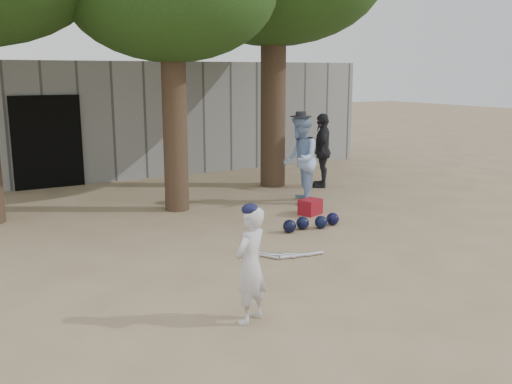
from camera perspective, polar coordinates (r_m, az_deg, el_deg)
ground at (r=7.78m, az=-0.16°, el=-8.66°), size 70.00×70.00×0.00m
boy_player at (r=6.30m, az=-0.56°, el=-7.33°), size 0.57×0.50×1.32m
spectator_blue at (r=12.00m, az=4.44°, el=3.25°), size 1.08×1.14×1.86m
spectator_dark at (r=13.79m, az=6.65°, el=4.15°), size 0.98×1.08×1.77m
red_bag at (r=11.18m, az=5.46°, el=-1.49°), size 0.51×0.45×0.30m
back_building at (r=17.09m, az=-17.76°, el=7.23°), size 16.00×5.24×3.00m
helmet_row at (r=10.17m, az=5.60°, el=-3.05°), size 1.19×0.34×0.23m
bat_pile at (r=8.67m, az=2.42°, el=-6.27°), size 1.10×0.77×0.06m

